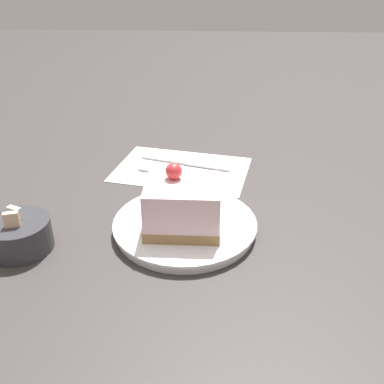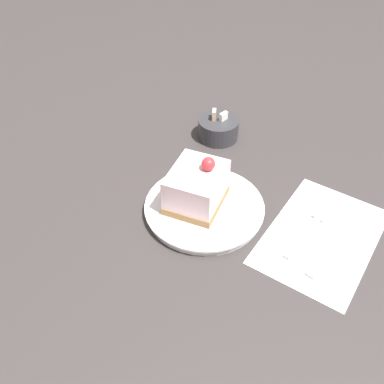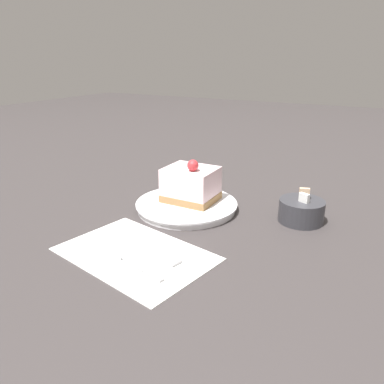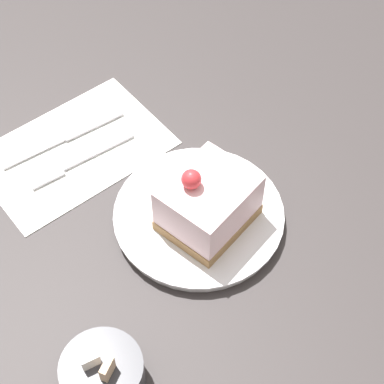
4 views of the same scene
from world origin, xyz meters
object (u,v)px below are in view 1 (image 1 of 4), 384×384
cake_slice (183,206)px  knife (193,164)px  plate (185,225)px  sugar_bowl (20,235)px  fork (171,172)px

cake_slice → knife: (0.25, -0.00, -0.05)m
cake_slice → plate: bearing=-6.9°
plate → sugar_bowl: size_ratio=2.45×
knife → sugar_bowl: sugar_bowl is taller
fork → sugar_bowl: size_ratio=1.78×
cake_slice → knife: 0.25m
knife → sugar_bowl: (-0.29, 0.23, 0.02)m
plate → cake_slice: bearing=173.4°
cake_slice → fork: bearing=10.0°
plate → knife: plate is taller
cake_slice → knife: bearing=-1.0°
plate → sugar_bowl: sugar_bowl is taller
fork → knife: bearing=-31.4°
plate → knife: (0.23, -0.00, -0.00)m
plate → fork: 0.20m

